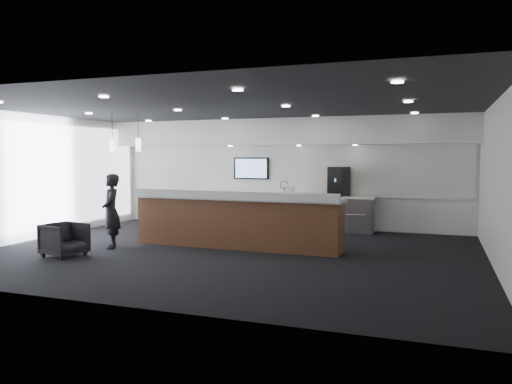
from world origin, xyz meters
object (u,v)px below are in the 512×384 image
(service_counter, at_px, (236,221))
(armchair, at_px, (65,240))
(coffee_machine, at_px, (339,181))
(lounge_guest, at_px, (111,211))

(service_counter, xyz_separation_m, armchair, (-2.82, -2.08, -0.24))
(coffee_machine, bearing_deg, lounge_guest, -121.08)
(coffee_machine, height_order, armchair, coffee_machine)
(service_counter, bearing_deg, coffee_machine, 63.42)
(lounge_guest, bearing_deg, coffee_machine, 99.65)
(armchair, distance_m, lounge_guest, 1.24)
(lounge_guest, bearing_deg, service_counter, 76.36)
(service_counter, bearing_deg, lounge_guest, -157.48)
(coffee_machine, relative_size, armchair, 1.04)
(service_counter, height_order, armchair, service_counter)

